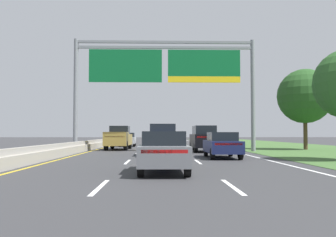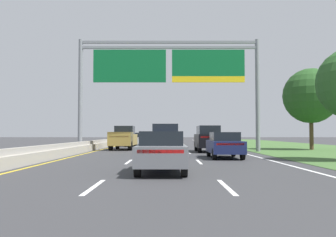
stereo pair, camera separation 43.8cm
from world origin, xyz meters
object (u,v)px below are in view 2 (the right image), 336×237
at_px(car_black_right_lane_suv, 207,138).
at_px(car_silver_left_lane_sedan, 133,139).
at_px(car_blue_centre_lane_suv, 165,139).
at_px(car_navy_right_lane_sedan, 224,145).
at_px(overhead_sign_gantry, 168,71).
at_px(roadside_tree_mid, 310,96).
at_px(pickup_truck_gold, 123,138).
at_px(car_grey_centre_lane_sedan, 161,151).

bearing_deg(car_black_right_lane_suv, car_silver_left_lane_sedan, 29.09).
relative_size(car_blue_centre_lane_suv, car_navy_right_lane_sedan, 1.07).
height_order(overhead_sign_gantry, roadside_tree_mid, overhead_sign_gantry).
relative_size(pickup_truck_gold, car_navy_right_lane_sedan, 1.24).
xyz_separation_m(car_grey_centre_lane_sedan, car_black_right_lane_suv, (3.48, 15.65, 0.28)).
height_order(overhead_sign_gantry, pickup_truck_gold, overhead_sign_gantry).
height_order(car_silver_left_lane_sedan, car_navy_right_lane_sedan, same).
bearing_deg(overhead_sign_gantry, car_black_right_lane_suv, -6.92).
bearing_deg(roadside_tree_mid, car_blue_centre_lane_suv, -147.58).
height_order(pickup_truck_gold, roadside_tree_mid, roadside_tree_mid).
bearing_deg(car_blue_centre_lane_suv, pickup_truck_gold, 22.34).
relative_size(pickup_truck_gold, car_silver_left_lane_sedan, 1.23).
height_order(pickup_truck_gold, car_black_right_lane_suv, pickup_truck_gold).
xyz_separation_m(pickup_truck_gold, car_silver_left_lane_sedan, (0.08, 8.73, -0.26)).
relative_size(car_grey_centre_lane_sedan, car_silver_left_lane_sedan, 0.99).
relative_size(car_blue_centre_lane_suv, car_silver_left_lane_sedan, 1.06).
height_order(overhead_sign_gantry, car_navy_right_lane_sedan, overhead_sign_gantry).
relative_size(car_silver_left_lane_sedan, car_black_right_lane_suv, 0.94).
bearing_deg(car_navy_right_lane_sedan, car_grey_centre_lane_sedan, 156.03).
bearing_deg(car_grey_centre_lane_sedan, car_blue_centre_lane_suv, -0.21).
height_order(car_navy_right_lane_sedan, roadside_tree_mid, roadside_tree_mid).
relative_size(overhead_sign_gantry, pickup_truck_gold, 2.76).
height_order(pickup_truck_gold, car_grey_centre_lane_sedan, pickup_truck_gold).
relative_size(car_blue_centre_lane_suv, roadside_tree_mid, 0.64).
relative_size(overhead_sign_gantry, car_black_right_lane_suv, 3.20).
height_order(car_grey_centre_lane_sedan, roadside_tree_mid, roadside_tree_mid).
bearing_deg(car_silver_left_lane_sedan, roadside_tree_mid, -120.62).
xyz_separation_m(car_blue_centre_lane_suv, car_silver_left_lane_sedan, (-3.84, 17.91, -0.28)).
relative_size(overhead_sign_gantry, car_silver_left_lane_sedan, 3.39).
height_order(pickup_truck_gold, car_silver_left_lane_sedan, pickup_truck_gold).
relative_size(car_grey_centre_lane_sedan, car_navy_right_lane_sedan, 1.00).
xyz_separation_m(overhead_sign_gantry, car_navy_right_lane_sedan, (3.35, -7.87, -5.83)).
bearing_deg(overhead_sign_gantry, car_silver_left_lane_sedan, 108.17).
xyz_separation_m(car_navy_right_lane_sedan, roadside_tree_mid, (9.57, 10.89, 4.09)).
bearing_deg(roadside_tree_mid, car_silver_left_lane_sedan, 150.78).
distance_m(car_silver_left_lane_sedan, car_navy_right_lane_sedan, 21.74).
bearing_deg(roadside_tree_mid, overhead_sign_gantry, -166.83).
bearing_deg(car_silver_left_lane_sedan, overhead_sign_gantry, -163.23).
xyz_separation_m(car_grey_centre_lane_sedan, car_silver_left_lane_sedan, (-3.79, 28.59, 0.00)).
bearing_deg(car_blue_centre_lane_suv, overhead_sign_gantry, -3.77).
xyz_separation_m(overhead_sign_gantry, roadside_tree_mid, (12.92, 3.02, -1.74)).
bearing_deg(pickup_truck_gold, car_black_right_lane_suv, -118.35).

